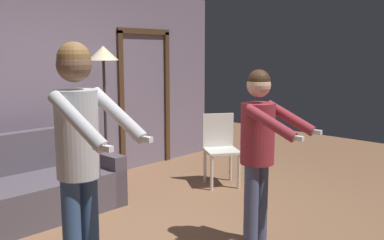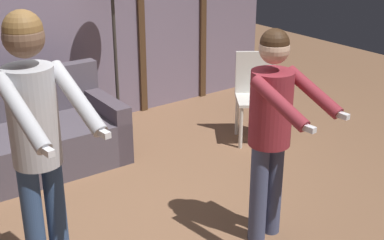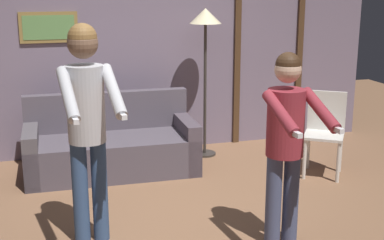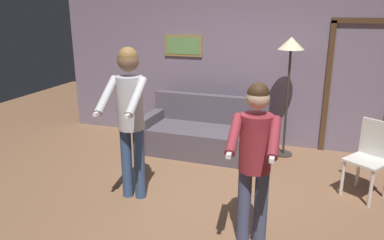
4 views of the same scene
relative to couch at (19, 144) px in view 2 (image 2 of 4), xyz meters
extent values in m
plane|color=brown|center=(0.40, -1.55, -0.28)|extent=(12.00, 12.00, 0.00)
cube|color=slate|center=(0.40, 0.74, 1.02)|extent=(6.40, 0.06, 2.60)
cube|color=#4C331E|center=(1.78, 0.69, 0.74)|extent=(0.08, 0.04, 2.04)
cube|color=#4C331E|center=(2.68, 0.69, 0.74)|extent=(0.08, 0.04, 2.04)
cube|color=#524A54|center=(0.00, -0.04, -0.07)|extent=(1.92, 0.89, 0.42)
cube|color=#524A54|center=(0.01, 0.31, 0.37)|extent=(1.90, 0.18, 0.45)
cube|color=#4F444D|center=(0.87, -0.06, 0.01)|extent=(0.18, 0.85, 0.58)
cylinder|color=#332D28|center=(1.21, 0.29, -0.27)|extent=(0.28, 0.28, 0.02)
cylinder|color=#332D28|center=(1.21, 0.29, 0.55)|extent=(0.04, 0.04, 1.61)
cylinder|color=#334C76|center=(-0.48, -1.68, 0.16)|extent=(0.13, 0.13, 0.87)
cylinder|color=#334C76|center=(-0.32, -1.66, 0.16)|extent=(0.13, 0.13, 0.87)
cylinder|color=#B2B2B7|center=(-0.40, -1.67, 0.90)|extent=(0.30, 0.30, 0.62)
sphere|color=brown|center=(-0.40, -1.67, 1.38)|extent=(0.24, 0.24, 0.24)
sphere|color=brown|center=(-0.40, -1.67, 1.42)|extent=(0.23, 0.23, 0.23)
cylinder|color=#B2B2B7|center=(-0.54, -1.92, 1.04)|extent=(0.14, 0.52, 0.36)
cube|color=white|center=(-0.52, -2.15, 0.90)|extent=(0.06, 0.15, 0.04)
cylinder|color=#B2B2B7|center=(-0.20, -1.88, 1.04)|extent=(0.14, 0.52, 0.36)
cube|color=white|center=(-0.18, -2.11, 0.90)|extent=(0.06, 0.15, 0.04)
cylinder|color=#444C6D|center=(1.03, -2.14, 0.10)|extent=(0.13, 0.13, 0.76)
cylinder|color=#444C6D|center=(1.19, -2.13, 0.10)|extent=(0.13, 0.13, 0.76)
cylinder|color=maroon|center=(1.11, -2.13, 0.75)|extent=(0.30, 0.30, 0.54)
sphere|color=#D8AD8E|center=(1.11, -2.13, 1.18)|extent=(0.21, 0.21, 0.21)
sphere|color=#382314|center=(1.11, -2.13, 1.22)|extent=(0.20, 0.20, 0.20)
cylinder|color=maroon|center=(0.96, -2.36, 0.90)|extent=(0.12, 0.48, 0.28)
cube|color=white|center=(0.97, -2.58, 0.80)|extent=(0.05, 0.15, 0.04)
cylinder|color=maroon|center=(1.30, -2.34, 0.90)|extent=(0.12, 0.48, 0.28)
cube|color=white|center=(1.31, -2.56, 0.80)|extent=(0.05, 0.15, 0.04)
cylinder|color=silver|center=(2.01, -0.84, -0.05)|extent=(0.04, 0.04, 0.45)
cylinder|color=silver|center=(2.30, -1.04, -0.05)|extent=(0.04, 0.04, 0.45)
cylinder|color=silver|center=(2.21, -0.54, -0.05)|extent=(0.04, 0.04, 0.45)
cylinder|color=silver|center=(2.51, -0.74, -0.05)|extent=(0.04, 0.04, 0.45)
cube|color=silver|center=(2.26, -0.79, 0.19)|extent=(0.58, 0.58, 0.03)
cube|color=silver|center=(2.37, -0.63, 0.43)|extent=(0.37, 0.27, 0.45)
camera|label=1|loc=(-1.96, -4.25, 1.47)|focal=40.00mm
camera|label=2|loc=(-1.38, -4.60, 2.07)|focal=50.00mm
camera|label=3|loc=(-0.73, -5.85, 1.83)|focal=50.00mm
camera|label=4|loc=(1.57, -5.37, 1.94)|focal=35.00mm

